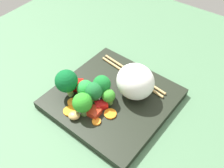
% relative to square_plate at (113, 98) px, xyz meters
% --- Properties ---
extents(ground_plane, '(1.10, 1.10, 0.02)m').
position_rel_square_plate_xyz_m(ground_plane, '(0.00, 0.00, -0.02)').
color(ground_plane, '#49724E').
extents(square_plate, '(0.28, 0.28, 0.02)m').
position_rel_square_plate_xyz_m(square_plate, '(0.00, 0.00, 0.00)').
color(square_plate, black).
rests_on(square_plate, ground_plane).
extents(rice_mound, '(0.10, 0.10, 0.09)m').
position_rel_square_plate_xyz_m(rice_mound, '(0.04, -0.04, 0.05)').
color(rice_mound, white).
rests_on(rice_mound, square_plate).
extents(broccoli_floret_0, '(0.05, 0.05, 0.08)m').
position_rel_square_plate_xyz_m(broccoli_floret_0, '(-0.06, 0.09, 0.06)').
color(broccoli_floret_0, '#80B15D').
rests_on(broccoli_floret_0, square_plate).
extents(broccoli_floret_1, '(0.04, 0.04, 0.06)m').
position_rel_square_plate_xyz_m(broccoli_floret_1, '(-0.08, 0.02, 0.04)').
color(broccoli_floret_1, '#5D9242').
rests_on(broccoli_floret_1, square_plate).
extents(broccoli_floret_2, '(0.03, 0.03, 0.04)m').
position_rel_square_plate_xyz_m(broccoli_floret_2, '(-0.02, -0.01, 0.03)').
color(broccoli_floret_2, '#66A342').
rests_on(broccoli_floret_2, square_plate).
extents(broccoli_floret_3, '(0.04, 0.04, 0.05)m').
position_rel_square_plate_xyz_m(broccoli_floret_3, '(-0.04, 0.05, 0.04)').
color(broccoli_floret_3, '#5C9D40').
rests_on(broccoli_floret_3, square_plate).
extents(broccoli_floret_4, '(0.04, 0.04, 0.06)m').
position_rel_square_plate_xyz_m(broccoli_floret_4, '(-0.04, 0.02, 0.05)').
color(broccoli_floret_4, '#64B145').
rests_on(broccoli_floret_4, square_plate).
extents(broccoli_floret_5, '(0.04, 0.04, 0.06)m').
position_rel_square_plate_xyz_m(broccoli_floret_5, '(-0.01, 0.02, 0.05)').
color(broccoli_floret_5, '#71A14A').
rests_on(broccoli_floret_5, square_plate).
extents(carrot_slice_0, '(0.03, 0.03, 0.01)m').
position_rel_square_plate_xyz_m(carrot_slice_0, '(-0.08, 0.06, 0.01)').
color(carrot_slice_0, orange).
rests_on(carrot_slice_0, square_plate).
extents(carrot_slice_1, '(0.04, 0.04, 0.00)m').
position_rel_square_plate_xyz_m(carrot_slice_1, '(-0.05, -0.03, 0.01)').
color(carrot_slice_1, orange).
rests_on(carrot_slice_1, square_plate).
extents(carrot_slice_2, '(0.04, 0.04, 0.01)m').
position_rel_square_plate_xyz_m(carrot_slice_2, '(-0.07, 0.04, 0.01)').
color(carrot_slice_2, orange).
rests_on(carrot_slice_2, square_plate).
extents(carrot_slice_3, '(0.04, 0.04, 0.01)m').
position_rel_square_plate_xyz_m(carrot_slice_3, '(-0.02, 0.07, 0.01)').
color(carrot_slice_3, orange).
rests_on(carrot_slice_3, square_plate).
extents(carrot_slice_4, '(0.03, 0.03, 0.00)m').
position_rel_square_plate_xyz_m(carrot_slice_4, '(-0.08, -0.02, 0.01)').
color(carrot_slice_4, orange).
rests_on(carrot_slice_4, square_plate).
extents(carrot_slice_5, '(0.04, 0.04, 0.00)m').
position_rel_square_plate_xyz_m(carrot_slice_5, '(-0.10, 0.05, 0.01)').
color(carrot_slice_5, orange).
rests_on(carrot_slice_5, square_plate).
extents(pepper_chunk_0, '(0.03, 0.03, 0.02)m').
position_rel_square_plate_xyz_m(pepper_chunk_0, '(-0.07, 0.00, 0.02)').
color(pepper_chunk_0, red).
rests_on(pepper_chunk_0, square_plate).
extents(pepper_chunk_1, '(0.04, 0.04, 0.02)m').
position_rel_square_plate_xyz_m(pepper_chunk_1, '(-0.03, 0.09, 0.02)').
color(pepper_chunk_1, red).
rests_on(pepper_chunk_1, square_plate).
extents(pepper_chunk_2, '(0.03, 0.03, 0.02)m').
position_rel_square_plate_xyz_m(pepper_chunk_2, '(-0.04, -0.00, 0.02)').
color(pepper_chunk_2, red).
rests_on(pepper_chunk_2, square_plate).
extents(pepper_chunk_3, '(0.03, 0.04, 0.02)m').
position_rel_square_plate_xyz_m(pepper_chunk_3, '(0.00, 0.04, 0.02)').
color(pepper_chunk_3, red).
rests_on(pepper_chunk_3, square_plate).
extents(chicken_piece_1, '(0.03, 0.03, 0.02)m').
position_rel_square_plate_xyz_m(chicken_piece_1, '(-0.10, 0.03, 0.02)').
color(chicken_piece_1, tan).
rests_on(chicken_piece_1, square_plate).
extents(chopstick_pair, '(0.05, 0.21, 0.01)m').
position_rel_square_plate_xyz_m(chopstick_pair, '(0.09, 0.00, 0.01)').
color(chopstick_pair, tan).
rests_on(chopstick_pair, square_plate).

